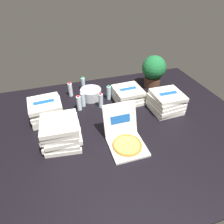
% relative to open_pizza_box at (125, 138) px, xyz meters
% --- Properties ---
extents(ground_plane, '(3.20, 2.40, 0.02)m').
position_rel_open_pizza_box_xyz_m(ground_plane, '(-0.03, 0.27, -0.08)').
color(ground_plane, black).
extents(open_pizza_box, '(0.35, 0.48, 0.36)m').
position_rel_open_pizza_box_xyz_m(open_pizza_box, '(0.00, 0.00, 0.00)').
color(open_pizza_box, silver).
rests_on(open_pizza_box, ground_plane).
extents(pizza_stack_left_mid, '(0.38, 0.39, 0.24)m').
position_rel_open_pizza_box_xyz_m(pizza_stack_left_mid, '(-0.74, 0.67, 0.04)').
color(pizza_stack_left_mid, silver).
rests_on(pizza_stack_left_mid, ground_plane).
extents(pizza_stack_right_mid, '(0.39, 0.40, 0.24)m').
position_rel_open_pizza_box_xyz_m(pizza_stack_right_mid, '(0.69, 0.40, 0.04)').
color(pizza_stack_right_mid, silver).
rests_on(pizza_stack_right_mid, ground_plane).
extents(pizza_stack_left_near, '(0.40, 0.40, 0.19)m').
position_rel_open_pizza_box_xyz_m(pizza_stack_left_near, '(0.32, 0.73, 0.02)').
color(pizza_stack_left_near, silver).
rests_on(pizza_stack_left_near, ground_plane).
extents(pizza_stack_center_near, '(0.41, 0.41, 0.28)m').
position_rel_open_pizza_box_xyz_m(pizza_stack_center_near, '(-0.61, 0.20, 0.07)').
color(pizza_stack_center_near, silver).
rests_on(pizza_stack_center_near, ground_plane).
extents(ice_bucket, '(0.28, 0.28, 0.14)m').
position_rel_open_pizza_box_xyz_m(ice_bucket, '(-0.14, 0.95, -0.01)').
color(ice_bucket, '#B7BABF').
rests_on(ice_bucket, ground_plane).
extents(water_bottle_0, '(0.06, 0.06, 0.21)m').
position_rel_open_pizza_box_xyz_m(water_bottle_0, '(-0.07, 0.71, 0.02)').
color(water_bottle_0, silver).
rests_on(water_bottle_0, ground_plane).
extents(water_bottle_1, '(0.06, 0.06, 0.21)m').
position_rel_open_pizza_box_xyz_m(water_bottle_1, '(-0.34, 0.73, 0.02)').
color(water_bottle_1, white).
rests_on(water_bottle_1, ground_plane).
extents(water_bottle_2, '(0.06, 0.06, 0.21)m').
position_rel_open_pizza_box_xyz_m(water_bottle_2, '(0.08, 0.85, 0.02)').
color(water_bottle_2, silver).
rests_on(water_bottle_2, ground_plane).
extents(water_bottle_3, '(0.06, 0.06, 0.21)m').
position_rel_open_pizza_box_xyz_m(water_bottle_3, '(-0.40, 1.10, 0.02)').
color(water_bottle_3, white).
rests_on(water_bottle_3, ground_plane).
extents(water_bottle_4, '(0.06, 0.06, 0.21)m').
position_rel_open_pizza_box_xyz_m(water_bottle_4, '(-0.20, 1.20, 0.02)').
color(water_bottle_4, silver).
rests_on(water_bottle_4, ground_plane).
extents(water_bottle_5, '(0.06, 0.06, 0.21)m').
position_rel_open_pizza_box_xyz_m(water_bottle_5, '(-0.28, 0.79, 0.02)').
color(water_bottle_5, silver).
rests_on(water_bottle_5, ground_plane).
extents(potted_plant, '(0.34, 0.34, 0.48)m').
position_rel_open_pizza_box_xyz_m(potted_plant, '(0.81, 1.00, 0.19)').
color(potted_plant, '#513323').
rests_on(potted_plant, ground_plane).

